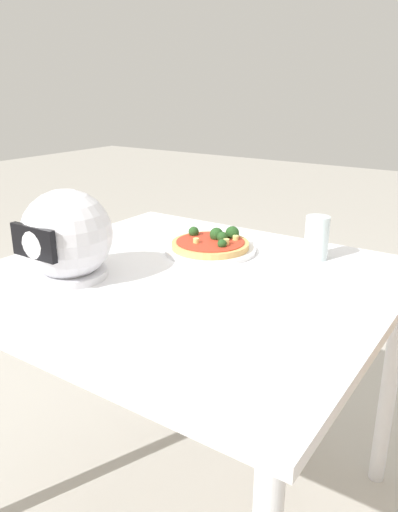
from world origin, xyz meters
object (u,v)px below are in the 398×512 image
(drinking_glass, at_px, (317,238))
(pizza, at_px, (212,243))
(dining_table, at_px, (186,305))
(motorcycle_helmet, at_px, (67,237))

(drinking_glass, bearing_deg, pizza, 21.04)
(dining_table, relative_size, drinking_glass, 8.31)
(dining_table, height_order, motorcycle_helmet, motorcycle_helmet)
(pizza, bearing_deg, motorcycle_helmet, 64.24)
(motorcycle_helmet, bearing_deg, pizza, -115.76)
(drinking_glass, bearing_deg, dining_table, 54.26)
(motorcycle_helmet, distance_m, drinking_glass, 0.71)
(dining_table, xyz_separation_m, motorcycle_helmet, (0.25, 0.18, 0.20))
(dining_table, distance_m, drinking_glass, 0.43)
(pizza, xyz_separation_m, drinking_glass, (-0.29, -0.11, 0.04))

